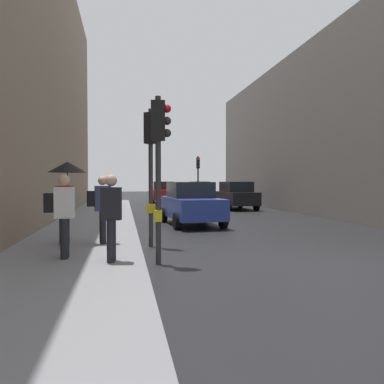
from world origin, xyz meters
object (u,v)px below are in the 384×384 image
object	(u,v)px
traffic_light_near_left	(159,149)
car_dark_suv	(235,196)
pedestrian_with_black_backpack	(62,211)
pedestrian_in_dark_coat	(111,214)
car_red_sedan	(163,192)
traffic_light_near_right	(151,152)
pedestrian_with_umbrella	(66,179)
pedestrian_with_grey_backpack	(101,205)
car_green_estate	(199,190)
traffic_light_far_median	(198,171)
car_blue_van	(191,204)

from	to	relation	value
traffic_light_near_left	car_dark_suv	xyz separation A→B (m)	(6.24, 15.54, -1.61)
pedestrian_with_black_backpack	pedestrian_in_dark_coat	distance (m)	1.16
car_red_sedan	car_dark_suv	xyz separation A→B (m)	(3.79, -7.86, 0.00)
traffic_light_near_right	pedestrian_with_black_backpack	distance (m)	3.22
traffic_light_near_left	pedestrian_in_dark_coat	bearing A→B (deg)	-164.05
car_dark_suv	pedestrian_with_umbrella	size ratio (longest dim) A/B	2.02
pedestrian_with_umbrella	pedestrian_with_grey_backpack	xyz separation A→B (m)	(0.87, -0.08, -0.68)
car_green_estate	pedestrian_in_dark_coat	world-z (taller)	pedestrian_in_dark_coat
traffic_light_near_left	traffic_light_far_median	xyz separation A→B (m)	(4.94, 21.23, 0.08)
pedestrian_with_black_backpack	car_blue_van	bearing A→B (deg)	60.55
car_green_estate	pedestrian_with_umbrella	world-z (taller)	pedestrian_with_umbrella
traffic_light_near_left	traffic_light_near_right	distance (m)	2.29
traffic_light_near_left	pedestrian_with_black_backpack	world-z (taller)	traffic_light_near_left
car_blue_van	pedestrian_with_grey_backpack	world-z (taller)	pedestrian_with_grey_backpack
pedestrian_with_umbrella	pedestrian_in_dark_coat	xyz separation A→B (m)	(1.21, -2.49, -0.71)
traffic_light_near_left	car_red_sedan	bearing A→B (deg)	84.01
traffic_light_near_right	car_red_sedan	bearing A→B (deg)	83.36
car_blue_van	car_red_sedan	bearing A→B (deg)	88.27
car_blue_van	pedestrian_with_black_backpack	bearing A→B (deg)	-119.45
car_dark_suv	pedestrian_with_black_backpack	size ratio (longest dim) A/B	2.44
traffic_light_far_median	car_blue_van	xyz separation A→B (m)	(-2.97, -13.90, -1.69)
pedestrian_with_black_backpack	traffic_light_near_right	bearing A→B (deg)	45.27
traffic_light_near_right	car_green_estate	size ratio (longest dim) A/B	0.89
traffic_light_near_right	pedestrian_in_dark_coat	xyz separation A→B (m)	(-1.00, -2.58, -1.46)
car_blue_van	pedestrian_with_umbrella	size ratio (longest dim) A/B	2.02
traffic_light_near_left	car_blue_van	bearing A→B (deg)	74.97
pedestrian_in_dark_coat	traffic_light_far_median	bearing A→B (deg)	74.57
pedestrian_in_dark_coat	car_red_sedan	bearing A→B (deg)	81.70
pedestrian_with_grey_backpack	car_blue_van	bearing A→B (deg)	57.60
traffic_light_near_left	car_blue_van	size ratio (longest dim) A/B	0.83
traffic_light_near_left	pedestrian_with_grey_backpack	size ratio (longest dim) A/B	2.03
pedestrian_with_umbrella	car_blue_van	bearing A→B (deg)	50.82
car_blue_van	pedestrian_with_grey_backpack	distance (m)	6.19
traffic_light_far_median	car_green_estate	distance (m)	8.10
pedestrian_with_black_backpack	car_dark_suv	bearing A→B (deg)	61.59
traffic_light_far_median	traffic_light_near_right	xyz separation A→B (m)	(-4.94, -18.94, 0.02)
car_dark_suv	car_green_estate	world-z (taller)	same
car_red_sedan	car_dark_suv	bearing A→B (deg)	-64.29
car_blue_van	car_green_estate	size ratio (longest dim) A/B	1.03
traffic_light_near_left	pedestrian_with_black_backpack	bearing A→B (deg)	173.19
traffic_light_far_median	car_green_estate	bearing A→B (deg)	78.33
car_red_sedan	car_green_estate	world-z (taller)	same
traffic_light_far_median	pedestrian_with_umbrella	bearing A→B (deg)	-110.60
pedestrian_with_grey_backpack	car_green_estate	bearing A→B (deg)	73.65
car_green_estate	pedestrian_with_umbrella	xyz separation A→B (m)	(-8.75, -26.79, 0.96)
car_green_estate	pedestrian_with_black_backpack	distance (m)	30.00
car_dark_suv	pedestrian_with_grey_backpack	world-z (taller)	pedestrian_with_grey_backpack
car_red_sedan	pedestrian_with_grey_backpack	size ratio (longest dim) A/B	2.41
car_blue_van	car_dark_suv	world-z (taller)	same
car_blue_van	pedestrian_in_dark_coat	distance (m)	8.18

